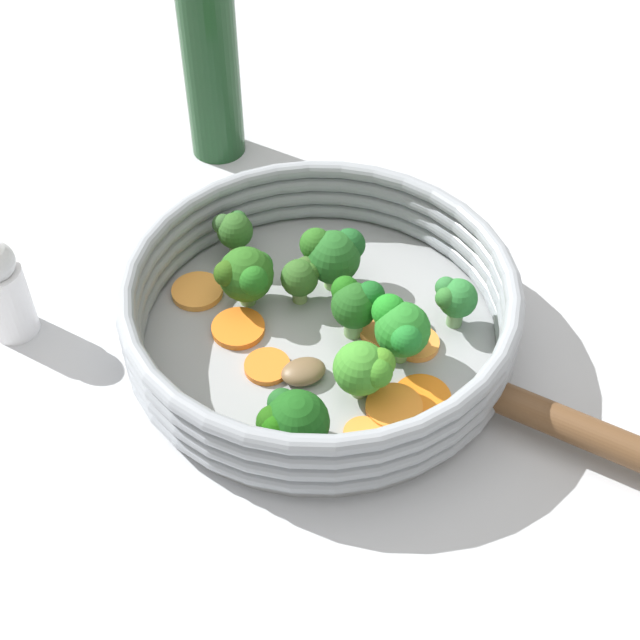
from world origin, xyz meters
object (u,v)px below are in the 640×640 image
at_px(broccoli_floret_1, 333,254).
at_px(broccoli_floret_0, 455,298).
at_px(carrot_slice_2, 364,434).
at_px(broccoli_floret_7, 292,421).
at_px(broccoli_floret_5, 247,274).
at_px(broccoli_floret_8, 399,327).
at_px(carrot_slice_7, 422,398).
at_px(broccoli_floret_2, 365,369).
at_px(mushroom_piece_1, 303,372).
at_px(oil_bottle, 211,66).
at_px(broccoli_floret_6, 234,230).
at_px(salt_shaker, 3,290).
at_px(skillet, 320,338).
at_px(carrot_slice_1, 387,326).
at_px(carrot_slice_5, 416,343).
at_px(broccoli_floret_3, 355,303).
at_px(broccoli_floret_4, 302,276).
at_px(carrot_slice_4, 197,291).
at_px(carrot_slice_3, 267,366).
at_px(carrot_slice_6, 394,407).
at_px(carrot_slice_0, 238,328).
at_px(mushroom_piece_0, 411,325).

bearing_deg(broccoli_floret_1, broccoli_floret_0, 105.46).
height_order(carrot_slice_2, broccoli_floret_0, broccoli_floret_0).
bearing_deg(broccoli_floret_7, broccoli_floret_5, -123.52).
height_order(broccoli_floret_1, broccoli_floret_8, same).
bearing_deg(broccoli_floret_5, carrot_slice_7, 94.13).
xyz_separation_m(broccoli_floret_0, broccoli_floret_2, (0.10, -0.01, 0.00)).
bearing_deg(mushroom_piece_1, broccoli_floret_0, 156.94).
xyz_separation_m(broccoli_floret_0, oil_bottle, (-0.05, -0.32, 0.05)).
bearing_deg(broccoli_floret_6, salt_shaker, -25.31).
distance_m(skillet, broccoli_floret_2, 0.08).
bearing_deg(salt_shaker, carrot_slice_1, 129.51).
relative_size(carrot_slice_5, broccoli_floret_3, 0.72).
relative_size(broccoli_floret_4, salt_shaker, 0.44).
relative_size(carrot_slice_7, mushroom_piece_1, 1.25).
relative_size(carrot_slice_4, salt_shaker, 0.47).
xyz_separation_m(carrot_slice_4, broccoli_floret_7, (0.06, 0.16, 0.02)).
relative_size(broccoli_floret_0, oil_bottle, 0.20).
bearing_deg(carrot_slice_7, carrot_slice_5, -138.56).
distance_m(carrot_slice_3, broccoli_floret_8, 0.10).
height_order(broccoli_floret_5, oil_bottle, oil_bottle).
distance_m(carrot_slice_1, carrot_slice_5, 0.03).
relative_size(broccoli_floret_8, salt_shaker, 0.60).
distance_m(mushroom_piece_1, oil_bottle, 0.32).
height_order(broccoli_floret_5, salt_shaker, salt_shaker).
bearing_deg(carrot_slice_7, broccoli_floret_2, -56.08).
distance_m(broccoli_floret_7, salt_shaker, 0.25).
bearing_deg(mushroom_piece_1, carrot_slice_1, 169.01).
distance_m(carrot_slice_6, carrot_slice_7, 0.02).
xyz_separation_m(mushroom_piece_1, oil_bottle, (-0.17, -0.27, 0.08)).
relative_size(carrot_slice_0, broccoli_floret_8, 0.78).
height_order(broccoli_floret_5, broccoli_floret_6, broccoli_floret_5).
bearing_deg(broccoli_floret_8, carrot_slice_2, 20.74).
relative_size(broccoli_floret_5, mushroom_piece_1, 1.53).
height_order(carrot_slice_5, broccoli_floret_4, broccoli_floret_4).
bearing_deg(carrot_slice_2, carrot_slice_6, 177.03).
height_order(carrot_slice_1, mushroom_piece_0, mushroom_piece_0).
height_order(carrot_slice_6, mushroom_piece_1, mushroom_piece_1).
distance_m(broccoli_floret_4, broccoli_floret_8, 0.10).
distance_m(broccoli_floret_2, oil_bottle, 0.35).
distance_m(broccoli_floret_0, broccoli_floret_8, 0.06).
height_order(broccoli_floret_3, broccoli_floret_5, broccoli_floret_5).
relative_size(broccoli_floret_2, broccoli_floret_7, 0.97).
distance_m(skillet, carrot_slice_2, 0.10).
relative_size(broccoli_floret_6, broccoli_floret_8, 0.85).
bearing_deg(broccoli_floret_7, carrot_slice_0, -116.28).
distance_m(mushroom_piece_0, salt_shaker, 0.32).
height_order(carrot_slice_3, broccoli_floret_7, broccoli_floret_7).
distance_m(skillet, salt_shaker, 0.25).
distance_m(skillet, broccoli_floret_3, 0.05).
xyz_separation_m(carrot_slice_5, broccoli_floret_4, (0.02, -0.10, 0.02)).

